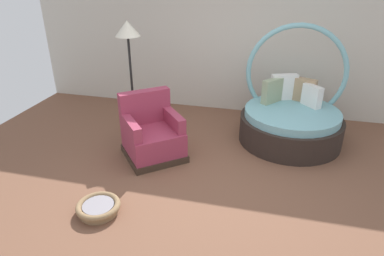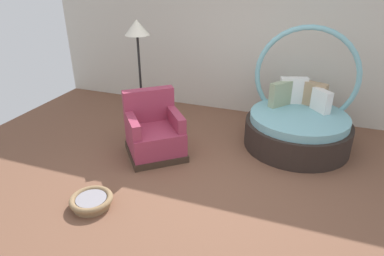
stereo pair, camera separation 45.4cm
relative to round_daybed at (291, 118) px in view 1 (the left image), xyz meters
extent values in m
cube|color=brown|center=(-1.02, -1.51, -0.39)|extent=(8.00, 8.00, 0.02)
cube|color=beige|center=(-1.02, 1.08, 1.15)|extent=(8.00, 0.12, 3.06)
cylinder|color=#2D231E|center=(0.00, -0.07, -0.17)|extent=(1.61, 1.61, 0.42)
cylinder|color=#7AB7C1|center=(0.00, -0.07, 0.10)|extent=(1.48, 1.48, 0.12)
torus|color=#7AB7C1|center=(0.00, 0.37, 0.62)|extent=(1.61, 0.08, 1.61)
cube|color=white|center=(0.28, 0.17, 0.33)|extent=(0.32, 0.34, 0.34)
cube|color=tan|center=(0.16, 0.37, 0.36)|extent=(0.40, 0.24, 0.39)
cube|color=white|center=(-0.16, 0.37, 0.38)|extent=(0.45, 0.26, 0.43)
cube|color=#93A37F|center=(-0.34, 0.19, 0.36)|extent=(0.34, 0.38, 0.39)
cube|color=#38281E|center=(-1.96, -1.08, -0.33)|extent=(1.12, 1.12, 0.10)
cube|color=#99334C|center=(-1.96, -1.08, -0.11)|extent=(1.07, 1.07, 0.34)
cube|color=#99334C|center=(-2.16, -0.84, 0.31)|extent=(0.69, 0.61, 0.50)
cube|color=#99334C|center=(-2.20, -1.29, 0.17)|extent=(0.53, 0.60, 0.22)
cube|color=#99334C|center=(-1.71, -0.88, 0.17)|extent=(0.53, 0.60, 0.22)
cylinder|color=#8E704C|center=(-2.15, -2.45, -0.35)|extent=(0.44, 0.44, 0.06)
torus|color=#8E704C|center=(-2.15, -2.45, -0.28)|extent=(0.51, 0.51, 0.07)
cylinder|color=gray|center=(-2.15, -2.45, -0.29)|extent=(0.36, 0.36, 0.05)
cylinder|color=black|center=(-2.64, -0.19, -0.36)|extent=(0.32, 0.32, 0.03)
cylinder|color=black|center=(-2.64, -0.19, 0.43)|extent=(0.04, 0.04, 1.55)
cone|color=silver|center=(-2.64, -0.19, 1.32)|extent=(0.40, 0.40, 0.24)
camera|label=1|loc=(-0.34, -5.23, 2.23)|focal=31.82mm
camera|label=2|loc=(0.10, -5.09, 2.23)|focal=31.82mm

